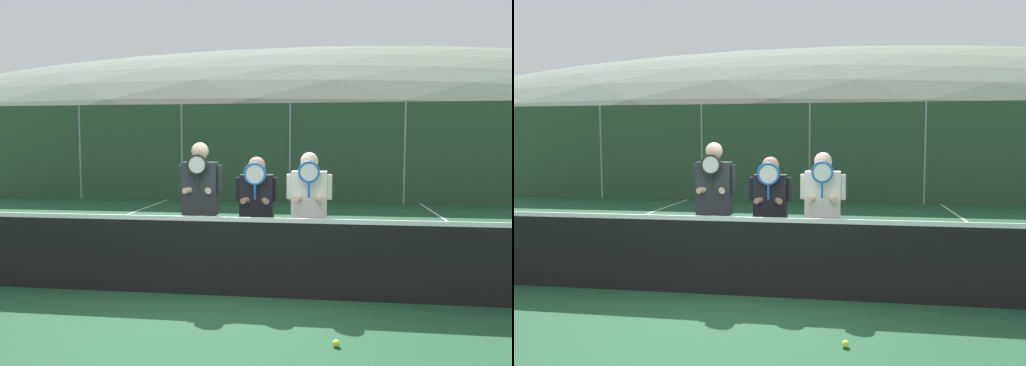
% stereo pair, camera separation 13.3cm
% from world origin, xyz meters
% --- Properties ---
extents(ground_plane, '(120.00, 120.00, 0.00)m').
position_xyz_m(ground_plane, '(0.00, 0.00, 0.00)').
color(ground_plane, '#1E4C2D').
extents(hill_distant, '(108.37, 60.20, 21.07)m').
position_xyz_m(hill_distant, '(0.00, 47.85, 0.00)').
color(hill_distant, slate).
rests_on(hill_distant, ground_plane).
extents(clubhouse_building, '(17.77, 5.50, 3.17)m').
position_xyz_m(clubhouse_building, '(-1.22, 17.84, 1.60)').
color(clubhouse_building, tan).
rests_on(clubhouse_building, ground_plane).
extents(fence_back, '(21.15, 0.06, 3.11)m').
position_xyz_m(fence_back, '(0.00, 9.88, 1.56)').
color(fence_back, gray).
rests_on(fence_back, ground_plane).
extents(tennis_net, '(10.79, 0.09, 1.08)m').
position_xyz_m(tennis_net, '(0.00, 0.00, 0.50)').
color(tennis_net, gray).
rests_on(tennis_net, ground_plane).
extents(court_line_left_sideline, '(0.05, 16.00, 0.01)m').
position_xyz_m(court_line_left_sideline, '(-4.01, 3.00, 0.00)').
color(court_line_left_sideline, white).
rests_on(court_line_left_sideline, ground_plane).
extents(court_line_right_sideline, '(0.05, 16.00, 0.01)m').
position_xyz_m(court_line_right_sideline, '(4.01, 3.00, 0.00)').
color(court_line_right_sideline, white).
rests_on(court_line_right_sideline, ground_plane).
extents(player_leftmost, '(0.60, 0.34, 1.88)m').
position_xyz_m(player_leftmost, '(-0.57, 0.65, 1.12)').
color(player_leftmost, white).
rests_on(player_leftmost, ground_plane).
extents(player_center_left, '(0.57, 0.34, 1.69)m').
position_xyz_m(player_center_left, '(0.19, 0.65, 1.02)').
color(player_center_left, white).
rests_on(player_center_left, ground_plane).
extents(player_center_right, '(0.59, 0.34, 1.75)m').
position_xyz_m(player_center_right, '(0.89, 0.60, 1.05)').
color(player_center_right, '#56565B').
rests_on(player_center_right, ground_plane).
extents(car_far_left, '(4.17, 1.93, 1.85)m').
position_xyz_m(car_far_left, '(-7.02, 13.16, 0.93)').
color(car_far_left, navy).
rests_on(car_far_left, ground_plane).
extents(car_left_of_center, '(4.27, 2.02, 1.74)m').
position_xyz_m(car_left_of_center, '(-2.24, 13.19, 0.89)').
color(car_left_of_center, maroon).
rests_on(car_left_of_center, ground_plane).
extents(car_center, '(4.67, 2.06, 1.84)m').
position_xyz_m(car_center, '(2.79, 12.98, 0.94)').
color(car_center, '#B2B7BC').
rests_on(car_center, ground_plane).
extents(tennis_ball_on_court, '(0.07, 0.07, 0.07)m').
position_xyz_m(tennis_ball_on_court, '(1.21, -1.37, 0.03)').
color(tennis_ball_on_court, '#CCDB33').
rests_on(tennis_ball_on_court, ground_plane).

